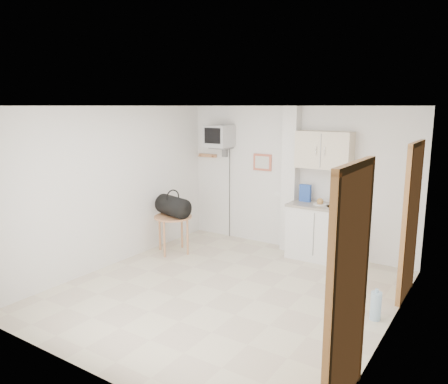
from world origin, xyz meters
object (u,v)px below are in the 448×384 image
Objects in this scene: crt_television at (219,137)px; round_table at (173,221)px; water_bottle at (376,306)px; duffel_bag at (173,206)px.

round_table is at bearing -100.08° from crt_television.
crt_television is at bearing 79.92° from round_table.
duffel_bag is at bearing 170.72° from water_bottle.
round_table is 3.64m from water_bottle.
water_bottle is (3.57, -0.58, -0.65)m from duffel_bag.
water_bottle is at bearing 7.18° from duffel_bag.
duffel_bag is 1.78× the size of water_bottle.
crt_television is 3.11× the size of duffel_bag.
crt_television is at bearing 153.19° from water_bottle.
round_table is 1.67× the size of water_bottle.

